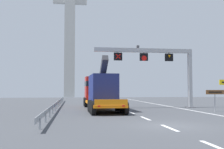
# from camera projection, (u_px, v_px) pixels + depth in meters

# --- Properties ---
(ground) EXTENTS (112.00, 112.00, 0.00)m
(ground) POSITION_uv_depth(u_px,v_px,m) (169.00, 126.00, 15.97)
(ground) COLOR #424449
(lane_markings) EXTENTS (0.20, 53.06, 0.01)m
(lane_markings) POSITION_uv_depth(u_px,v_px,m) (114.00, 106.00, 34.93)
(lane_markings) COLOR silver
(lane_markings) RESTS_ON ground
(edge_line_right) EXTENTS (0.20, 63.00, 0.01)m
(edge_line_right) POSITION_uv_depth(u_px,v_px,m) (186.00, 109.00, 28.70)
(edge_line_right) COLOR silver
(edge_line_right) RESTS_ON ground
(overhead_lane_gantry) EXTENTS (11.67, 0.90, 7.10)m
(overhead_lane_gantry) POSITION_uv_depth(u_px,v_px,m) (157.00, 60.00, 31.47)
(overhead_lane_gantry) COLOR #9EA0A5
(overhead_lane_gantry) RESTS_ON ground
(heavy_haul_truck_orange) EXTENTS (3.20, 14.10, 5.30)m
(heavy_haul_truck_orange) POSITION_uv_depth(u_px,v_px,m) (100.00, 90.00, 29.80)
(heavy_haul_truck_orange) COLOR orange
(heavy_haul_truck_orange) RESTS_ON ground
(tourist_info_sign_brown) EXTENTS (1.84, 0.15, 2.05)m
(tourist_info_sign_brown) POSITION_uv_depth(u_px,v_px,m) (215.00, 95.00, 26.15)
(tourist_info_sign_brown) COLOR #9EA0A5
(tourist_info_sign_brown) RESTS_ON ground
(guardrail_left) EXTENTS (0.13, 36.76, 0.76)m
(guardrail_left) POSITION_uv_depth(u_px,v_px,m) (57.00, 103.00, 31.16)
(guardrail_left) COLOR #999EA3
(guardrail_left) RESTS_ON ground
(bridge_pylon_distant) EXTENTS (9.00, 2.00, 41.93)m
(bridge_pylon_distant) POSITION_uv_depth(u_px,v_px,m) (70.00, 18.00, 74.10)
(bridge_pylon_distant) COLOR #B7B7B2
(bridge_pylon_distant) RESTS_ON ground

